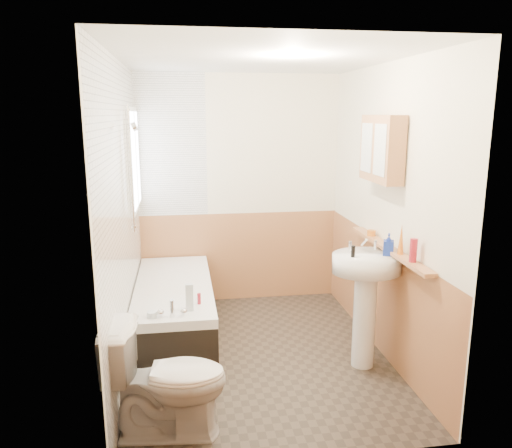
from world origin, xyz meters
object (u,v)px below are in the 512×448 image
(sink, at_px, (366,287))
(medicine_cabinet, at_px, (381,149))
(bathtub, at_px, (174,309))
(pine_shelf, at_px, (388,248))
(toilet, at_px, (167,380))

(sink, relative_size, medicine_cabinet, 1.82)
(bathtub, distance_m, sink, 1.80)
(bathtub, distance_m, pine_shelf, 2.04)
(toilet, relative_size, pine_shelf, 0.54)
(toilet, relative_size, medicine_cabinet, 1.31)
(sink, distance_m, pine_shelf, 0.37)
(medicine_cabinet, bearing_deg, pine_shelf, -81.38)
(bathtub, height_order, sink, sink)
(sink, bearing_deg, bathtub, 163.01)
(bathtub, bearing_deg, medicine_cabinet, -17.28)
(bathtub, relative_size, sink, 1.62)
(bathtub, distance_m, medicine_cabinet, 2.38)
(bathtub, xyz_separation_m, sink, (1.57, -0.79, 0.42))
(toilet, xyz_separation_m, medicine_cabinet, (1.77, 0.93, 1.41))
(sink, height_order, medicine_cabinet, medicine_cabinet)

